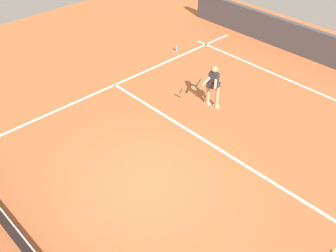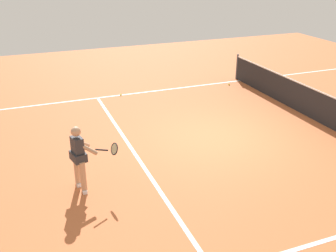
% 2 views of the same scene
% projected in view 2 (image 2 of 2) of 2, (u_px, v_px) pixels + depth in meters
% --- Properties ---
extents(ground_plane, '(26.39, 26.39, 0.00)m').
position_uv_depth(ground_plane, '(217.00, 138.00, 11.50)').
color(ground_plane, '#C66638').
extents(service_line_marking, '(9.51, 0.10, 0.01)m').
position_uv_depth(service_line_marking, '(134.00, 152.00, 10.65)').
color(service_line_marking, white).
rests_on(service_line_marking, ground).
extents(sideline_left_marking, '(0.10, 18.30, 0.01)m').
position_uv_depth(sideline_left_marking, '(161.00, 90.00, 15.56)').
color(sideline_left_marking, white).
rests_on(sideline_left_marking, ground).
extents(sideline_right_marking, '(0.10, 18.30, 0.01)m').
position_uv_depth(sideline_right_marking, '(335.00, 238.00, 7.43)').
color(sideline_right_marking, white).
rests_on(sideline_right_marking, ground).
extents(court_net, '(10.19, 0.08, 1.08)m').
position_uv_depth(court_net, '(318.00, 106.00, 12.48)').
color(court_net, '#4C4C51').
rests_on(court_net, ground).
extents(tennis_player, '(0.69, 1.05, 1.55)m').
position_uv_depth(tennis_player, '(80.00, 156.00, 8.67)').
color(tennis_player, tan).
rests_on(tennis_player, ground).
extents(tennis_ball_near, '(0.07, 0.07, 0.07)m').
position_uv_depth(tennis_ball_near, '(121.00, 95.00, 14.97)').
color(tennis_ball_near, '#D1E533').
rests_on(tennis_ball_near, ground).
extents(tennis_ball_mid, '(0.07, 0.07, 0.07)m').
position_uv_depth(tennis_ball_mid, '(229.00, 84.00, 16.16)').
color(tennis_ball_mid, '#D1E533').
rests_on(tennis_ball_mid, ground).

